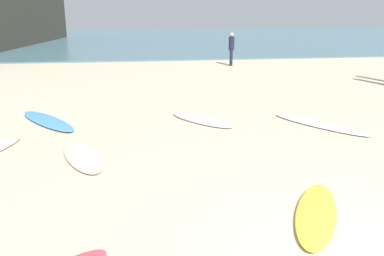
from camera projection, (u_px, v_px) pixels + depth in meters
The scene contains 7 objects.
ocean_water at pixel (155, 37), 40.93m from camera, with size 120.00×40.00×0.08m, color slate.
surfboard_0 at pixel (316, 213), 5.32m from camera, with size 0.52×1.92×0.09m, color yellow.
surfboard_1 at pixel (82, 156), 7.43m from camera, with size 0.59×1.97×0.08m, color #F9E9C9.
surfboard_2 at pixel (47, 121), 9.80m from camera, with size 0.56×2.55×0.09m, color #4E95E2.
surfboard_4 at pixel (201, 120), 9.92m from camera, with size 0.58×1.98×0.07m, color silver.
surfboard_5 at pixel (319, 124), 9.54m from camera, with size 0.53×2.56×0.07m, color white.
beachgoer_mid at pixel (231, 47), 19.82m from camera, with size 0.35×0.35×1.62m.
Camera 1 is at (-2.60, -3.25, 2.62)m, focal length 37.41 mm.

